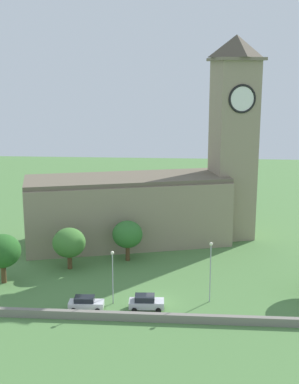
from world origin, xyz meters
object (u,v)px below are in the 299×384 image
at_px(tree_riverside_east, 69,243).
at_px(tree_churchyard, 127,234).
at_px(streetlamp_central, 211,263).
at_px(church, 156,191).
at_px(streetlamp_west_mid, 113,269).
at_px(tree_by_tower, 2,251).
at_px(car_white, 86,303).
at_px(car_silver, 146,302).

bearing_deg(tree_riverside_east, tree_churchyard, 26.70).
bearing_deg(streetlamp_central, church, 109.33).
distance_m(streetlamp_west_mid, streetlamp_central, 12.19).
distance_m(streetlamp_central, tree_riverside_east, 22.50).
bearing_deg(streetlamp_central, streetlamp_west_mid, -173.11).
distance_m(streetlamp_west_mid, tree_by_tower, 16.92).
relative_size(car_white, tree_by_tower, 0.63).
height_order(church, tree_riverside_east, church).
xyz_separation_m(church, tree_by_tower, (-19.70, -19.95, -4.30)).
bearing_deg(streetlamp_west_mid, tree_riverside_east, 125.69).
bearing_deg(car_white, tree_riverside_east, 110.81).
bearing_deg(streetlamp_west_mid, church, 81.75).
xyz_separation_m(car_white, tree_riverside_east, (-5.05, 13.28, 3.15)).
bearing_deg(tree_riverside_east, tree_by_tower, -143.65).
relative_size(tree_churchyard, tree_by_tower, 0.92).
bearing_deg(car_white, church, 76.17).
distance_m(car_silver, streetlamp_west_mid, 5.80).
height_order(streetlamp_central, tree_churchyard, streetlamp_central).
distance_m(tree_churchyard, tree_by_tower, 18.85).
height_order(car_white, car_silver, car_silver).
relative_size(church, tree_riverside_east, 6.48).
bearing_deg(church, streetlamp_central, -70.67).
xyz_separation_m(car_silver, tree_riverside_east, (-12.37, 12.64, 3.08)).
height_order(streetlamp_west_mid, tree_riverside_east, streetlamp_west_mid).
bearing_deg(tree_churchyard, tree_by_tower, -148.29).
distance_m(car_white, car_silver, 7.35).
bearing_deg(car_white, streetlamp_central, 12.82).
bearing_deg(streetlamp_west_mid, car_silver, -17.59).
distance_m(church, car_silver, 27.93).
height_order(car_silver, streetlamp_central, streetlamp_central).
relative_size(streetlamp_west_mid, tree_by_tower, 1.00).
bearing_deg(church, car_silver, -88.78).
bearing_deg(tree_riverside_east, church, 50.17).
relative_size(car_white, car_silver, 1.00).
relative_size(car_silver, tree_by_tower, 0.63).
relative_size(church, tree_by_tower, 5.84).
bearing_deg(car_white, streetlamp_west_mid, 32.96).
relative_size(car_silver, tree_churchyard, 0.69).
height_order(church, car_silver, church).
xyz_separation_m(car_silver, streetlamp_central, (7.83, 2.81, 4.25)).
distance_m(church, tree_by_tower, 28.37).
bearing_deg(car_silver, tree_riverside_east, 134.37).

